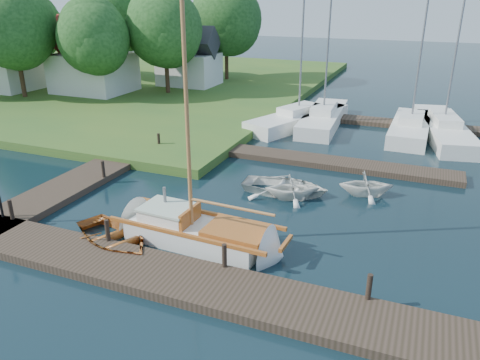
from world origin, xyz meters
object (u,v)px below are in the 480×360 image
at_px(mooring_post_4, 103,169).
at_px(house_a, 93,62).
at_px(marina_boat_3, 443,127).
at_px(tree_7, 226,18).
at_px(tender_b, 292,186).
at_px(mooring_post_5, 159,140).
at_px(marina_boat_1, 323,117).
at_px(dinghy, 113,234).
at_px(tender_c, 285,185).
at_px(tree_5, 33,26).
at_px(sailboat, 201,234).
at_px(marina_boat_2, 410,126).
at_px(tree_2, 94,37).
at_px(mooring_post_1, 107,230).
at_px(tree_3, 165,27).
at_px(tree_1, 13,25).
at_px(mooring_post_2, 224,255).
at_px(mooring_post_3, 369,287).
at_px(mooring_post_0, 11,209).
at_px(tree_4, 113,16).
at_px(marina_boat_0, 298,118).
at_px(tender_d, 367,182).
at_px(house_c, 189,62).
at_px(house_b, 3,63).

bearing_deg(mooring_post_4, house_a, 129.09).
distance_m(marina_boat_3, tree_7, 23.67).
bearing_deg(tender_b, mooring_post_5, 47.54).
xyz_separation_m(marina_boat_1, house_a, (-20.30, 1.59, 2.39)).
relative_size(dinghy, marina_boat_3, 0.34).
bearing_deg(mooring_post_4, tender_c, 13.93).
relative_size(marina_boat_3, tree_5, 1.36).
distance_m(sailboat, marina_boat_2, 18.42).
xyz_separation_m(tree_2, tree_7, (6.00, 12.00, 0.95)).
xyz_separation_m(mooring_post_1, tree_3, (-11.00, 23.05, 5.11)).
bearing_deg(tender_c, tree_2, 55.12).
bearing_deg(tree_1, marina_boat_1, 5.55).
distance_m(mooring_post_2, mooring_post_3, 4.50).
xyz_separation_m(mooring_post_0, dinghy, (4.47, 0.30, -0.31)).
bearing_deg(mooring_post_4, mooring_post_1, -51.34).
bearing_deg(tree_5, tender_b, -30.15).
bearing_deg(mooring_post_1, tree_4, 125.08).
relative_size(tender_b, tender_c, 0.61).
bearing_deg(tree_4, mooring_post_0, -61.81).
distance_m(mooring_post_1, tree_7, 32.79).
height_order(mooring_post_5, tree_3, tree_3).
xyz_separation_m(marina_boat_0, house_a, (-18.79, 2.49, 2.40)).
bearing_deg(marina_boat_0, mooring_post_4, 178.92).
relative_size(mooring_post_3, tree_2, 0.10).
relative_size(tender_c, tree_1, 0.42).
height_order(mooring_post_5, tender_d, tender_d).
distance_m(mooring_post_5, tree_1, 19.18).
distance_m(tender_b, marina_boat_2, 13.05).
bearing_deg(sailboat, tree_7, 114.60).
bearing_deg(marina_boat_3, tree_4, 64.65).
height_order(mooring_post_4, tender_d, tender_d).
height_order(mooring_post_2, tender_b, tender_b).
bearing_deg(mooring_post_3, marina_boat_0, 111.28).
distance_m(mooring_post_4, tree_3, 20.02).
xyz_separation_m(house_c, tree_1, (-10.00, -9.95, 3.51)).
bearing_deg(marina_boat_3, tree_3, 69.68).
bearing_deg(house_a, tree_1, -135.34).
distance_m(tender_c, house_a, 25.62).
distance_m(mooring_post_4, sailboat, 7.69).
distance_m(dinghy, tree_7, 32.55).
distance_m(tree_1, tree_5, 10.02).
bearing_deg(mooring_post_0, mooring_post_4, 84.29).
distance_m(tender_d, tree_2, 25.66).
relative_size(mooring_post_3, house_b, 0.14).
relative_size(tender_c, tree_5, 0.48).
relative_size(dinghy, tree_2, 0.48).
height_order(dinghy, tree_2, tree_2).
bearing_deg(tree_5, house_a, -22.05).
bearing_deg(tree_1, tender_c, -21.49).
distance_m(mooring_post_3, mooring_post_5, 16.40).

